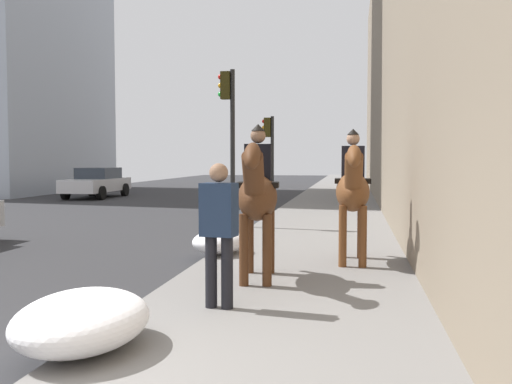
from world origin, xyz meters
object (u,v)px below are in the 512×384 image
object	(u,v)px
pedestrian_greeting	(219,225)
car_mid_lane	(97,182)
mounted_horse_near	(257,195)
traffic_light_far_curb	(270,147)
traffic_light_near_curb	(229,124)
mounted_horse_far	(353,189)

from	to	relation	value
pedestrian_greeting	car_mid_lane	size ratio (longest dim) A/B	0.38
pedestrian_greeting	car_mid_lane	distance (m)	21.94
mounted_horse_near	traffic_light_far_curb	size ratio (longest dim) A/B	0.66
mounted_horse_near	traffic_light_near_curb	xyz separation A→B (m)	(6.33, 1.80, 1.40)
mounted_horse_near	pedestrian_greeting	size ratio (longest dim) A/B	1.33
pedestrian_greeting	traffic_light_near_curb	distance (m)	8.25
pedestrian_greeting	mounted_horse_near	bearing A→B (deg)	1.22
pedestrian_greeting	traffic_light_near_curb	size ratio (longest dim) A/B	0.41
pedestrian_greeting	traffic_light_far_curb	xyz separation A→B (m)	(14.18, 1.47, 1.21)
mounted_horse_far	car_mid_lane	size ratio (longest dim) A/B	0.51
mounted_horse_near	traffic_light_near_curb	world-z (taller)	traffic_light_near_curb
mounted_horse_near	pedestrian_greeting	bearing A→B (deg)	-12.12
mounted_horse_far	traffic_light_far_curb	bearing A→B (deg)	-165.70
car_mid_lane	traffic_light_far_curb	distance (m)	10.53
pedestrian_greeting	car_mid_lane	xyz separation A→B (m)	(19.21, 10.59, -0.35)
pedestrian_greeting	traffic_light_near_curb	xyz separation A→B (m)	(7.92, 1.61, 1.66)
traffic_light_near_curb	traffic_light_far_curb	size ratio (longest dim) A/B	1.21
traffic_light_far_curb	car_mid_lane	bearing A→B (deg)	61.09
mounted_horse_far	pedestrian_greeting	distance (m)	3.56
mounted_horse_near	car_mid_lane	world-z (taller)	mounted_horse_near
pedestrian_greeting	traffic_light_far_curb	world-z (taller)	traffic_light_far_curb
car_mid_lane	mounted_horse_near	bearing A→B (deg)	30.83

